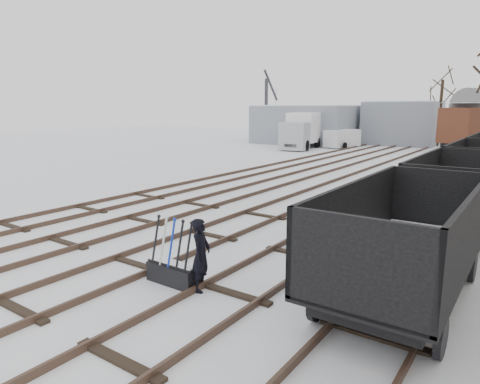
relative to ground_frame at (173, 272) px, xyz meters
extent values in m
plane|color=white|center=(-1.56, 0.30, -0.28)|extent=(120.00, 120.00, 0.00)
cube|color=black|center=(-8.28, 14.30, -0.21)|extent=(0.07, 52.00, 0.15)
cube|color=black|center=(-6.85, 14.30, -0.21)|extent=(0.07, 52.00, 0.15)
cube|color=black|center=(-7.56, 2.30, -0.26)|extent=(1.90, 0.20, 0.08)
cube|color=black|center=(-5.28, 14.30, -0.21)|extent=(0.07, 52.00, 0.15)
cube|color=black|center=(-3.85, 14.30, -0.21)|extent=(0.07, 52.00, 0.15)
cube|color=black|center=(-4.56, 2.30, -0.26)|extent=(1.90, 0.20, 0.08)
cube|color=black|center=(-2.28, 14.30, -0.21)|extent=(0.07, 52.00, 0.15)
cube|color=black|center=(-0.85, 14.30, -0.21)|extent=(0.07, 52.00, 0.15)
cube|color=black|center=(-1.56, 2.30, -0.26)|extent=(1.90, 0.20, 0.08)
cube|color=black|center=(0.72, 14.30, -0.21)|extent=(0.07, 52.00, 0.15)
cube|color=black|center=(2.15, 14.30, -0.21)|extent=(0.07, 52.00, 0.15)
cube|color=black|center=(1.44, 2.30, -0.26)|extent=(1.90, 0.20, 0.08)
cube|color=black|center=(3.72, 14.30, -0.21)|extent=(0.07, 52.00, 0.15)
cube|color=black|center=(4.44, 2.30, -0.26)|extent=(1.90, 0.20, 0.08)
cube|color=gray|center=(-14.56, 36.30, 1.72)|extent=(10.00, 8.00, 4.00)
cube|color=white|center=(-14.56, 36.30, 3.77)|extent=(9.80, 7.84, 0.10)
cube|color=gray|center=(-5.56, 40.30, 1.92)|extent=(7.00, 6.00, 4.40)
cube|color=white|center=(-5.56, 40.30, 4.17)|extent=(6.86, 5.88, 0.10)
cube|color=black|center=(0.00, 0.00, -0.06)|extent=(1.31, 0.44, 0.44)
cube|color=black|center=(0.00, 0.00, 0.18)|extent=(1.30, 0.32, 0.06)
cube|color=white|center=(0.00, 0.00, 0.22)|extent=(1.25, 0.28, 0.03)
cylinder|color=black|center=(-0.50, 0.01, 0.67)|extent=(0.05, 0.32, 1.08)
cylinder|color=silver|center=(-0.25, 0.00, 0.67)|extent=(0.05, 0.32, 1.08)
cylinder|color=#0E2EB8|center=(0.00, 0.00, 0.67)|extent=(0.05, 0.32, 1.08)
cylinder|color=black|center=(0.25, 0.00, 0.67)|extent=(0.05, 0.32, 1.08)
cylinder|color=black|center=(0.50, -0.01, 0.67)|extent=(0.05, 0.32, 1.08)
imported|color=black|center=(0.75, 0.10, 0.52)|extent=(0.55, 0.68, 1.60)
cube|color=black|center=(4.44, 2.15, 0.35)|extent=(1.86, 5.12, 0.39)
cube|color=black|center=(4.44, 2.15, 0.54)|extent=(2.33, 5.82, 0.12)
cube|color=black|center=(3.32, 2.15, 1.32)|extent=(0.10, 5.82, 1.55)
cube|color=black|center=(5.55, 2.15, 1.32)|extent=(0.10, 5.82, 1.55)
cube|color=white|center=(4.44, 2.15, 0.64)|extent=(2.09, 5.58, 0.06)
cylinder|color=black|center=(3.37, 0.29, 0.06)|extent=(0.12, 0.68, 0.68)
cylinder|color=black|center=(5.50, 4.01, 0.06)|extent=(0.12, 0.68, 0.68)
cube|color=black|center=(4.44, 8.55, 0.35)|extent=(1.86, 5.12, 0.39)
cube|color=black|center=(4.44, 8.55, 0.54)|extent=(2.33, 5.82, 0.12)
cube|color=black|center=(3.32, 8.55, 1.32)|extent=(0.10, 5.82, 1.55)
cube|color=white|center=(4.44, 8.55, 0.64)|extent=(2.09, 5.58, 0.06)
cylinder|color=black|center=(3.37, 6.69, 0.06)|extent=(0.12, 0.68, 0.68)
cube|color=black|center=(4.44, 14.95, 0.35)|extent=(1.86, 5.12, 0.39)
cube|color=black|center=(4.44, 14.95, 0.54)|extent=(2.33, 5.82, 0.12)
cube|color=black|center=(3.32, 14.95, 1.32)|extent=(0.10, 5.82, 1.55)
cube|color=white|center=(4.44, 14.95, 0.64)|extent=(2.09, 5.58, 0.06)
cylinder|color=black|center=(3.37, 13.09, 0.06)|extent=(0.12, 0.68, 0.68)
cube|color=black|center=(3.32, 21.35, 1.32)|extent=(0.10, 5.82, 1.55)
cylinder|color=black|center=(3.37, 19.49, 0.06)|extent=(0.12, 0.68, 0.68)
cube|color=black|center=(1.42, 34.78, 0.44)|extent=(3.69, 5.34, 0.45)
cube|color=#4B2716|center=(1.42, 34.78, 2.11)|extent=(4.43, 6.15, 2.90)
cube|color=white|center=(1.42, 34.78, 3.95)|extent=(4.08, 5.80, 0.04)
cylinder|color=black|center=(0.19, 33.00, 0.11)|extent=(0.13, 0.78, 0.78)
cube|color=black|center=(-12.16, 30.72, 0.26)|extent=(2.28, 7.54, 0.29)
cube|color=#A0A5AA|center=(-12.16, 27.98, 1.04)|extent=(2.62, 2.29, 2.45)
cube|color=white|center=(-12.16, 31.51, 1.68)|extent=(3.19, 5.41, 2.74)
cube|color=white|center=(-12.16, 31.51, 3.07)|extent=(3.13, 5.30, 0.04)
cylinder|color=black|center=(-13.24, 28.17, 0.21)|extent=(0.29, 0.98, 0.98)
cylinder|color=black|center=(-11.08, 33.47, 0.21)|extent=(0.29, 0.98, 0.98)
cube|color=white|center=(-9.39, 33.50, 0.60)|extent=(2.57, 4.18, 1.59)
cube|color=white|center=(-9.39, 33.50, 1.41)|extent=(2.51, 4.08, 0.04)
cylinder|color=black|center=(-10.18, 32.26, 0.03)|extent=(0.19, 0.62, 0.62)
cylinder|color=black|center=(-8.59, 34.73, 0.03)|extent=(0.19, 0.62, 0.62)
cube|color=#2B2B2F|center=(-18.46, 34.05, 0.06)|extent=(1.85, 1.85, 0.69)
cylinder|color=#2B2B2F|center=(-18.46, 34.05, 3.17)|extent=(0.38, 0.38, 6.91)
cylinder|color=#2B2B2F|center=(-18.46, 35.60, 5.93)|extent=(1.18, 4.35, 3.18)
cylinder|color=black|center=(-18.46, 37.41, 3.86)|extent=(0.03, 0.03, 3.88)
cylinder|color=black|center=(-2.03, 40.40, 2.98)|extent=(0.30, 0.30, 6.53)
camera|label=1|loc=(6.42, -6.56, 3.63)|focal=32.00mm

